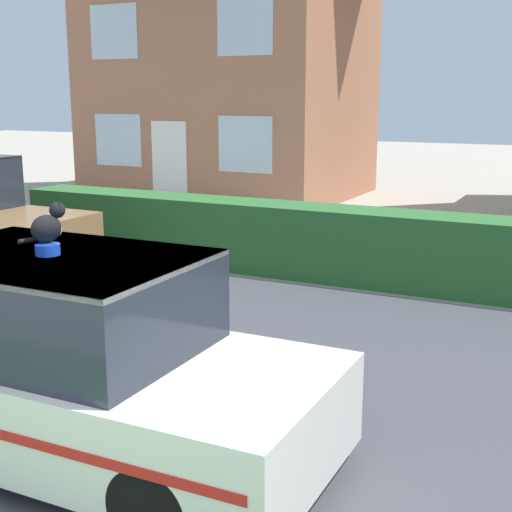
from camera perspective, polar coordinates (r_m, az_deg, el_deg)
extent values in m
cube|color=#424247|center=(7.06, 2.32, -9.89)|extent=(28.00, 6.68, 0.01)
cube|color=#2D662D|center=(10.75, 6.53, 0.97)|extent=(11.34, 0.85, 1.08)
cylinder|color=black|center=(4.61, -8.20, -19.17)|extent=(0.57, 0.21, 0.57)
cylinder|color=black|center=(5.78, 0.50, -12.08)|extent=(0.57, 0.21, 0.57)
cylinder|color=black|center=(7.19, -18.57, -7.67)|extent=(0.57, 0.21, 0.57)
cube|color=silver|center=(5.76, -14.76, -10.24)|extent=(4.18, 1.77, 0.69)
cube|color=#232833|center=(5.61, -16.08, -3.41)|extent=(2.24, 1.58, 0.70)
cube|color=silver|center=(5.53, -16.29, -0.13)|extent=(2.24, 1.58, 0.04)
cube|color=red|center=(6.37, -9.69, -7.21)|extent=(3.95, 0.05, 0.07)
cylinder|color=blue|center=(5.52, -16.33, 0.50)|extent=(0.18, 0.18, 0.08)
ellipsoid|color=black|center=(5.56, -16.44, 2.11)|extent=(0.23, 0.28, 0.21)
ellipsoid|color=white|center=(5.60, -15.63, 2.09)|extent=(0.11, 0.09, 0.11)
sphere|color=black|center=(5.59, -15.61, 3.55)|extent=(0.12, 0.12, 0.12)
cone|color=black|center=(5.55, -15.47, 4.04)|extent=(0.05, 0.05, 0.05)
cone|color=black|center=(5.61, -15.82, 4.10)|extent=(0.05, 0.05, 0.05)
cylinder|color=black|center=(5.61, -17.59, 1.23)|extent=(0.09, 0.20, 0.04)
cylinder|color=black|center=(11.55, -15.38, 0.23)|extent=(0.59, 0.20, 0.59)
cube|color=#A86B4C|center=(19.92, -1.91, 13.17)|extent=(6.60, 5.47, 5.72)
cube|color=white|center=(17.79, -6.94, 7.28)|extent=(1.00, 0.02, 2.10)
cube|color=silver|center=(18.63, -10.96, 9.10)|extent=(1.40, 0.02, 1.30)
cube|color=silver|center=(16.68, -0.88, 8.92)|extent=(1.40, 0.02, 1.30)
cube|color=silver|center=(18.66, -11.32, 17.19)|extent=(1.40, 0.02, 1.30)
cube|color=silver|center=(16.71, -0.91, 17.96)|extent=(1.40, 0.02, 1.30)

